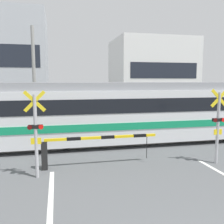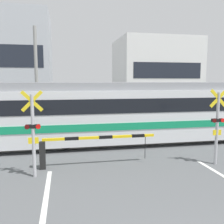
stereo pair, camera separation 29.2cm
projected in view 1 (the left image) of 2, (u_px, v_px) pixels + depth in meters
rail_track_near at (114, 146)px, 11.75m from camera, size 50.00×0.10×0.08m
rail_track_far at (108, 139)px, 13.14m from camera, size 50.00×0.10×0.08m
commuter_train at (185, 109)px, 13.11m from camera, size 20.20×2.83×3.01m
crossing_barrier_near at (79, 145)px, 8.88m from camera, size 4.18×0.20×1.10m
crossing_barrier_far at (130, 118)px, 15.50m from camera, size 4.18×0.20×1.10m
crossing_signal_left at (36, 130)px, 7.82m from camera, size 0.68×0.15×2.79m
crossing_signal_right at (218, 123)px, 9.21m from camera, size 0.68×0.15×2.79m
pedestrian at (109, 111)px, 18.00m from camera, size 0.38×0.22×1.58m
building_left_of_street at (17, 64)px, 23.65m from camera, size 5.59×6.86×9.29m
building_right_of_street at (151, 75)px, 26.67m from camera, size 7.91×6.86×7.36m
utility_pole_streetside at (34, 77)px, 16.36m from camera, size 0.22×0.22×6.61m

